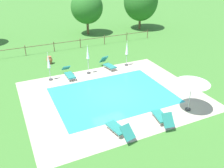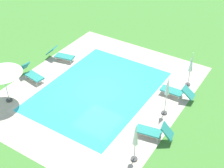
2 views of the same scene
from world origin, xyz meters
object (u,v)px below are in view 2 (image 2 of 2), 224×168
(sun_lounger_north_end, at_px, (61,55))
(sun_lounger_north_mid, at_px, (31,74))
(patio_umbrella_closed_row_centre, at_px, (135,137))
(patio_umbrella_open_foreground, at_px, (2,70))
(sun_lounger_north_far, at_px, (176,91))
(patio_umbrella_closed_row_west, at_px, (191,65))
(patio_umbrella_closed_row_mid_west, at_px, (167,89))
(sun_lounger_north_near_steps, at_px, (154,131))

(sun_lounger_north_end, bearing_deg, sun_lounger_north_mid, -1.80)
(patio_umbrella_closed_row_centre, bearing_deg, sun_lounger_north_mid, -104.85)
(patio_umbrella_open_foreground, bearing_deg, patio_umbrella_closed_row_centre, 90.24)
(sun_lounger_north_far, relative_size, patio_umbrella_closed_row_west, 0.88)
(patio_umbrella_closed_row_mid_west, relative_size, patio_umbrella_closed_row_centre, 1.07)
(sun_lounger_north_near_steps, bearing_deg, sun_lounger_north_end, -110.57)
(patio_umbrella_open_foreground, distance_m, patio_umbrella_closed_row_mid_west, 8.80)
(sun_lounger_north_far, bearing_deg, patio_umbrella_closed_row_mid_west, 2.17)
(sun_lounger_north_near_steps, distance_m, patio_umbrella_open_foreground, 8.63)
(patio_umbrella_closed_row_west, distance_m, patio_umbrella_closed_row_centre, 6.87)
(sun_lounger_north_far, distance_m, patio_umbrella_closed_row_mid_west, 2.13)
(sun_lounger_north_near_steps, xyz_separation_m, patio_umbrella_open_foreground, (1.82, -8.26, 1.70))
(sun_lounger_north_end, bearing_deg, sun_lounger_north_near_steps, 69.43)
(sun_lounger_north_far, distance_m, patio_umbrella_open_foreground, 9.75)
(patio_umbrella_closed_row_centre, bearing_deg, patio_umbrella_closed_row_west, -179.14)
(sun_lounger_north_mid, distance_m, sun_lounger_north_far, 8.89)
(patio_umbrella_closed_row_west, bearing_deg, patio_umbrella_closed_row_mid_west, -1.74)
(sun_lounger_north_far, relative_size, patio_umbrella_open_foreground, 0.85)
(sun_lounger_north_far, bearing_deg, patio_umbrella_open_foreground, -55.34)
(patio_umbrella_closed_row_west, bearing_deg, sun_lounger_north_near_steps, 2.34)
(sun_lounger_north_near_steps, height_order, patio_umbrella_closed_row_west, patio_umbrella_closed_row_west)
(patio_umbrella_closed_row_centre, bearing_deg, sun_lounger_north_end, -120.52)
(sun_lounger_north_far, height_order, patio_umbrella_closed_row_mid_west, patio_umbrella_closed_row_mid_west)
(sun_lounger_north_end, xyz_separation_m, patio_umbrella_closed_row_centre, (5.01, 8.50, 1.10))
(sun_lounger_north_far, xyz_separation_m, patio_umbrella_open_foreground, (5.45, -7.89, 1.72))
(sun_lounger_north_mid, distance_m, patio_umbrella_closed_row_west, 9.71)
(patio_umbrella_open_foreground, distance_m, patio_umbrella_closed_row_centre, 8.18)
(sun_lounger_north_near_steps, relative_size, sun_lounger_north_mid, 1.00)
(patio_umbrella_open_foreground, height_order, patio_umbrella_closed_row_centre, patio_umbrella_open_foreground)
(sun_lounger_north_far, height_order, patio_umbrella_open_foreground, patio_umbrella_open_foreground)
(sun_lounger_north_near_steps, xyz_separation_m, patio_umbrella_closed_row_mid_west, (-1.93, -0.30, 1.24))
(sun_lounger_north_mid, xyz_separation_m, sun_lounger_north_far, (-3.14, 8.32, -0.02))
(patio_umbrella_closed_row_west, relative_size, patio_umbrella_closed_row_mid_west, 0.93)
(sun_lounger_north_end, distance_m, patio_umbrella_closed_row_mid_west, 8.49)
(sun_lounger_north_near_steps, bearing_deg, patio_umbrella_open_foreground, -77.60)
(patio_umbrella_closed_row_west, bearing_deg, patio_umbrella_open_foreground, -49.38)
(sun_lounger_north_near_steps, xyz_separation_m, sun_lounger_north_mid, (-0.49, -8.69, -0.00))
(sun_lounger_north_mid, bearing_deg, patio_umbrella_closed_row_west, 118.46)
(patio_umbrella_open_foreground, relative_size, patio_umbrella_closed_row_west, 1.03)
(sun_lounger_north_near_steps, xyz_separation_m, sun_lounger_north_far, (-3.64, -0.37, -0.02))
(sun_lounger_north_mid, distance_m, patio_umbrella_open_foreground, 2.90)
(sun_lounger_north_near_steps, xyz_separation_m, patio_umbrella_closed_row_west, (-5.09, -0.21, 1.07))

